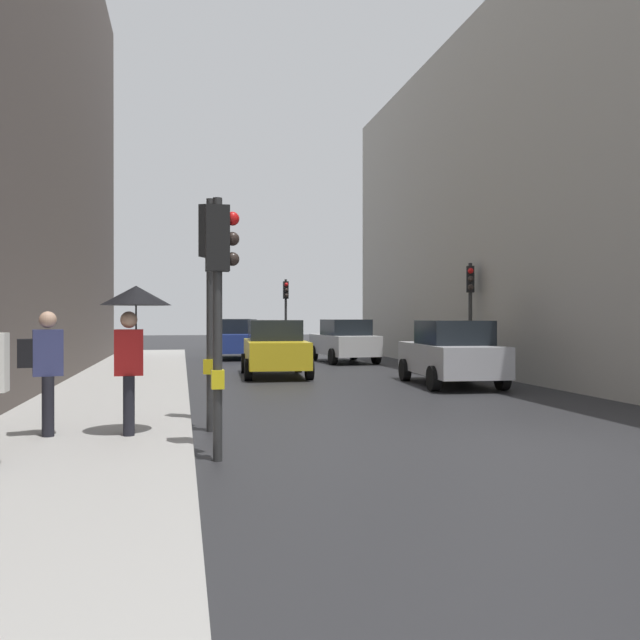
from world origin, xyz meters
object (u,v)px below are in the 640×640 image
object	(u,v)px
traffic_light_mid_street	(470,298)
pedestrian_with_umbrella	(134,318)
car_blue_van	(237,339)
traffic_light_near_left	(220,280)
car_silver_hatchback	(451,353)
car_yellow_taxi	(275,348)
pedestrian_with_grey_backpack	(44,365)
traffic_light_far_median	(286,303)
traffic_light_near_right	(212,271)
car_white_compact	(344,341)
car_green_estate	(236,334)

from	to	relation	value
traffic_light_mid_street	pedestrian_with_umbrella	size ratio (longest dim) A/B	1.68
car_blue_van	traffic_light_near_left	bearing A→B (deg)	-95.35
traffic_light_mid_street	car_silver_hatchback	xyz separation A→B (m)	(-1.91, -2.86, -1.60)
traffic_light_mid_street	pedestrian_with_umbrella	xyz separation A→B (m)	(-9.73, -9.53, -0.64)
pedestrian_with_umbrella	car_yellow_taxi	bearing A→B (deg)	71.33
car_silver_hatchback	pedestrian_with_grey_backpack	world-z (taller)	pedestrian_with_grey_backpack
traffic_light_far_median	car_blue_van	distance (m)	3.53
traffic_light_far_median	car_silver_hatchback	size ratio (longest dim) A/B	0.85
traffic_light_near_right	car_white_compact	size ratio (longest dim) A/B	0.87
traffic_light_near_right	car_yellow_taxi	bearing A→B (deg)	75.95
car_blue_van	traffic_light_mid_street	bearing A→B (deg)	-56.10
traffic_light_far_median	car_green_estate	size ratio (longest dim) A/B	0.87
traffic_light_near_right	pedestrian_with_umbrella	distance (m)	1.64
traffic_light_near_left	pedestrian_with_grey_backpack	bearing A→B (deg)	148.99
car_silver_hatchback	car_green_estate	world-z (taller)	same
pedestrian_with_umbrella	car_blue_van	bearing A→B (deg)	80.97
traffic_light_far_median	pedestrian_with_umbrella	xyz separation A→B (m)	(-5.62, -21.22, -0.71)
car_blue_van	traffic_light_far_median	bearing A→B (deg)	35.55
traffic_light_mid_street	car_white_compact	bearing A→B (deg)	111.22
traffic_light_near_left	traffic_light_far_median	bearing A→B (deg)	78.77
traffic_light_near_right	car_yellow_taxi	xyz separation A→B (m)	(2.41, 9.61, -1.71)
traffic_light_near_left	pedestrian_with_umbrella	world-z (taller)	traffic_light_near_left
traffic_light_near_left	traffic_light_far_median	world-z (taller)	traffic_light_far_median
car_yellow_taxi	traffic_light_near_left	bearing A→B (deg)	-101.52
traffic_light_near_left	car_yellow_taxi	bearing A→B (deg)	78.48
traffic_light_near_left	car_green_estate	size ratio (longest dim) A/B	0.80
traffic_light_mid_street	car_silver_hatchback	world-z (taller)	traffic_light_mid_street
car_blue_van	pedestrian_with_grey_backpack	distance (m)	19.74
car_green_estate	pedestrian_with_umbrella	world-z (taller)	pedestrian_with_umbrella
car_white_compact	pedestrian_with_grey_backpack	xyz separation A→B (m)	(-8.44, -15.86, 0.29)
car_green_estate	car_yellow_taxi	bearing A→B (deg)	-90.67
car_blue_van	pedestrian_with_umbrella	size ratio (longest dim) A/B	1.98
traffic_light_near_right	car_white_compact	world-z (taller)	traffic_light_near_right
car_yellow_taxi	pedestrian_with_grey_backpack	world-z (taller)	pedestrian_with_grey_backpack
traffic_light_far_median	car_silver_hatchback	world-z (taller)	traffic_light_far_median
car_green_estate	pedestrian_with_umbrella	size ratio (longest dim) A/B	1.98
traffic_light_far_median	traffic_light_near_right	xyz separation A→B (m)	(-4.47, -20.32, 0.04)
car_green_estate	traffic_light_far_median	bearing A→B (deg)	-74.70
car_blue_van	pedestrian_with_grey_backpack	xyz separation A→B (m)	(-4.32, -19.25, 0.29)
car_blue_van	pedestrian_with_grey_backpack	world-z (taller)	pedestrian_with_grey_backpack
traffic_light_near_left	pedestrian_with_grey_backpack	world-z (taller)	traffic_light_near_left
traffic_light_near_right	pedestrian_with_grey_backpack	size ratio (longest dim) A/B	2.12
traffic_light_mid_street	car_yellow_taxi	world-z (taller)	traffic_light_mid_street
pedestrian_with_umbrella	traffic_light_near_right	bearing A→B (deg)	38.13
traffic_light_mid_street	traffic_light_near_right	world-z (taller)	traffic_light_near_right
traffic_light_far_median	traffic_light_near_left	bearing A→B (deg)	-101.23
traffic_light_near_right	pedestrian_with_grey_backpack	xyz separation A→B (m)	(-2.38, -0.74, -1.43)
traffic_light_near_left	pedestrian_with_umbrella	size ratio (longest dim) A/B	1.58
car_silver_hatchback	pedestrian_with_grey_backpack	distance (m)	11.16
car_yellow_taxi	car_white_compact	bearing A→B (deg)	56.41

